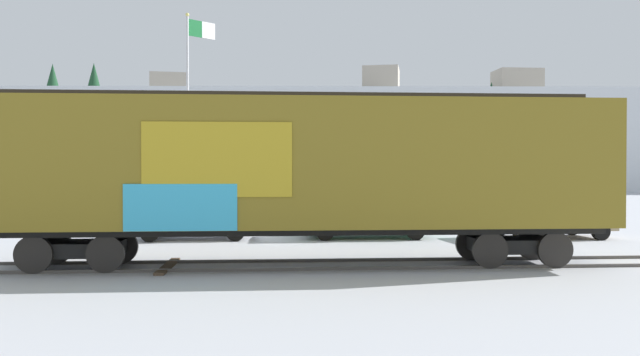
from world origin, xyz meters
name	(u,v)px	position (x,y,z in m)	size (l,w,h in m)	color
ground_plane	(330,266)	(0.00, 0.00, 0.00)	(260.00, 260.00, 0.00)	#B2B5BC
track	(373,264)	(1.14, 0.11, 0.04)	(59.99, 5.38, 0.08)	#4C4742
freight_car	(301,166)	(-0.76, 0.00, 2.59)	(16.00, 3.84, 4.51)	olive
flagpole	(193,91)	(-6.16, 13.28, 6.23)	(1.22, 1.16, 9.86)	silver
hillside	(317,147)	(0.02, 71.02, 5.66)	(124.38, 43.84, 15.51)	silver
parked_car_white	(194,215)	(-4.73, 6.30, 0.86)	(4.45, 2.23, 1.67)	silver
parked_car_green	(366,214)	(1.51, 6.65, 0.88)	(4.82, 2.19, 1.78)	#1E5933
parked_car_tan	(547,216)	(8.08, 6.34, 0.82)	(4.68, 2.60, 1.66)	#9E8966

